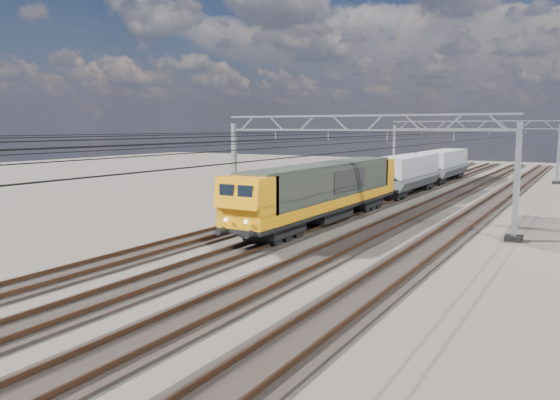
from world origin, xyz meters
The scene contains 11 objects.
ground centered at (0.00, 0.00, 0.00)m, with size 160.00×160.00×0.00m, color black.
track_outer_west centered at (-6.00, 0.00, 0.07)m, with size 2.60×140.00×0.30m.
track_loco centered at (-2.00, 0.00, 0.07)m, with size 2.60×140.00×0.30m.
track_inner_east centered at (2.00, 0.00, 0.07)m, with size 2.60×140.00×0.30m.
track_outer_east centered at (6.00, 0.00, 0.07)m, with size 2.60×140.00×0.30m.
catenary_gantry_mid centered at (0.00, 4.00, 3.91)m, with size 19.90×0.90×7.11m.
catenary_gantry_far centered at (0.00, 40.00, 3.91)m, with size 19.90×0.90×7.11m.
overhead_wires centered at (0.00, 8.00, 5.75)m, with size 12.03×140.00×0.53m.
locomotive centered at (-2.00, 3.55, 2.33)m, with size 2.76×21.10×3.62m.
hopper_wagon_lead centered at (-2.00, 21.24, 2.23)m, with size 3.38×13.00×3.25m.
hopper_wagon_mid centered at (-2.00, 35.44, 2.23)m, with size 3.38×13.00×3.25m.
Camera 1 is at (13.24, -28.51, 6.32)m, focal length 35.00 mm.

